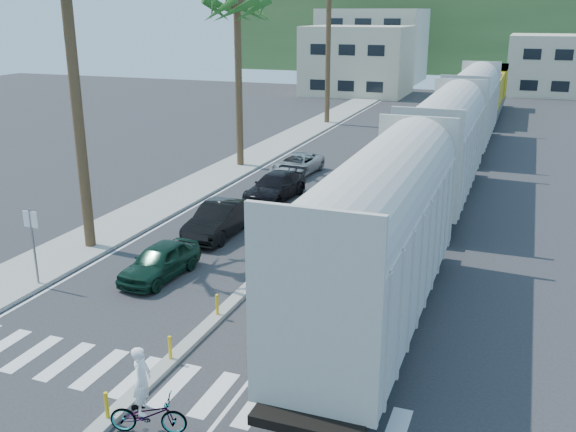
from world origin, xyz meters
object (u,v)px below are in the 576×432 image
at_px(street_sign, 33,236).
at_px(car_second, 219,219).
at_px(cyclist, 147,406).
at_px(car_lead, 160,261).

height_order(street_sign, car_second, street_sign).
bearing_deg(car_second, cyclist, -70.14).
relative_size(street_sign, car_second, 0.65).
distance_m(street_sign, car_second, 8.39).
bearing_deg(car_second, street_sign, -116.13).
height_order(street_sign, car_lead, street_sign).
relative_size(car_lead, cyclist, 1.76).
bearing_deg(street_sign, car_second, 63.38).
height_order(car_lead, car_second, car_second).
bearing_deg(cyclist, street_sign, 38.61).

